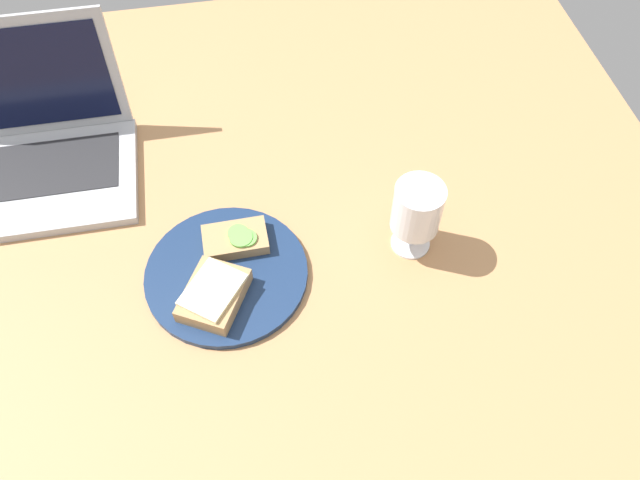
{
  "coord_description": "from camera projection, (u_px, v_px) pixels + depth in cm",
  "views": [
    {
      "loc": [
        -1.61,
        -51.26,
        83.01
      ],
      "look_at": [
        7.78,
        0.51,
        8.0
      ],
      "focal_mm": 35.0,
      "sensor_mm": 36.0,
      "label": 1
    }
  ],
  "objects": [
    {
      "name": "sandwich_with_cucumber",
      "position": [
        236.0,
        239.0,
        0.95
      ],
      "size": [
        9.89,
        6.24,
        2.42
      ],
      "color": "#A88456",
      "rests_on": "plate"
    },
    {
      "name": "plate",
      "position": [
        226.0,
        272.0,
        0.94
      ],
      "size": [
        24.44,
        24.44,
        1.09
      ],
      "primitive_type": "cylinder",
      "color": "navy",
      "rests_on": "wooden_table"
    },
    {
      "name": "wooden_table",
      "position": [
        271.0,
        274.0,
        0.96
      ],
      "size": [
        140.0,
        140.0,
        3.0
      ],
      "primitive_type": "cube",
      "color": "#B27F51",
      "rests_on": "ground"
    },
    {
      "name": "laptop",
      "position": [
        35.0,
        147.0,
        1.03
      ],
      "size": [
        31.48,
        26.2,
        22.36
      ],
      "color": "#ADAFB5",
      "rests_on": "wooden_table"
    },
    {
      "name": "wine_glass",
      "position": [
        417.0,
        210.0,
        0.9
      ],
      "size": [
        7.35,
        7.35,
        12.98
      ],
      "color": "white",
      "rests_on": "wooden_table"
    },
    {
      "name": "sandwich_with_cheese",
      "position": [
        214.0,
        294.0,
        0.89
      ],
      "size": [
        11.71,
        12.67,
        3.17
      ],
      "color": "#A88456",
      "rests_on": "plate"
    }
  ]
}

